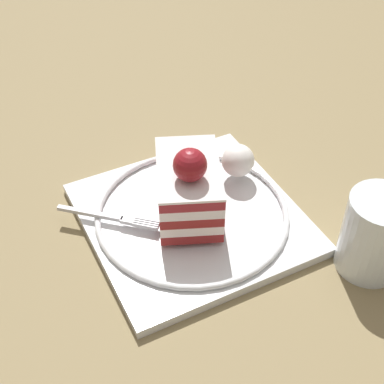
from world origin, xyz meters
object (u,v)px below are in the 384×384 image
cake_slice (189,186)px  drink_glass_near (374,236)px  fork (111,217)px  dessert_plate (192,217)px  whipped_cream_dollop (238,160)px

cake_slice → drink_glass_near: 0.21m
fork → drink_glass_near: bearing=135.6°
fork → dessert_plate: bearing=153.8°
fork → cake_slice: bearing=155.2°
whipped_cream_dollop → fork: 0.17m
dessert_plate → whipped_cream_dollop: (-0.09, -0.02, 0.03)m
whipped_cream_dollop → drink_glass_near: (-0.04, 0.19, 0.00)m
cake_slice → drink_glass_near: (-0.13, 0.17, -0.01)m
whipped_cream_dollop → fork: bearing=-6.0°
cake_slice → whipped_cream_dollop: cake_slice is taller
dessert_plate → drink_glass_near: size_ratio=2.87×
cake_slice → whipped_cream_dollop: size_ratio=3.22×
drink_glass_near → cake_slice: bearing=-52.9°
cake_slice → fork: bearing=-24.8°
cake_slice → drink_glass_near: size_ratio=1.42×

